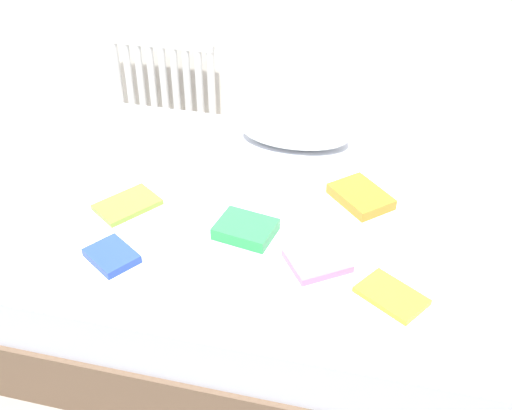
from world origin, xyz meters
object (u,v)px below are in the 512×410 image
(radiator, at_px, (164,84))
(textbook_orange, at_px, (361,196))
(textbook_white, at_px, (132,164))
(textbook_lime, at_px, (127,205))
(textbook_pink, at_px, (317,261))
(pillow, at_px, (295,132))
(textbook_yellow, at_px, (392,296))
(bed, at_px, (253,256))
(textbook_green, at_px, (246,229))
(textbook_blue, at_px, (112,256))

(radiator, relative_size, textbook_orange, 2.58)
(textbook_white, bearing_deg, radiator, 96.94)
(textbook_orange, bearing_deg, textbook_lime, -117.84)
(radiator, relative_size, textbook_pink, 3.09)
(pillow, bearing_deg, textbook_orange, -48.46)
(pillow, bearing_deg, textbook_white, -149.97)
(textbook_lime, relative_size, textbook_orange, 0.99)
(textbook_yellow, relative_size, textbook_orange, 0.92)
(pillow, bearing_deg, textbook_lime, -129.97)
(bed, relative_size, radiator, 3.19)
(radiator, distance_m, textbook_yellow, 2.13)
(bed, bearing_deg, textbook_green, -85.43)
(radiator, xyz_separation_m, textbook_yellow, (1.42, -1.59, 0.12))
(bed, xyz_separation_m, textbook_green, (0.01, -0.17, 0.28))
(textbook_pink, xyz_separation_m, textbook_lime, (-0.80, 0.16, -0.00))
(radiator, xyz_separation_m, textbook_white, (0.25, -1.03, 0.12))
(bed, bearing_deg, textbook_lime, -167.10)
(pillow, relative_size, textbook_yellow, 2.28)
(textbook_lime, distance_m, textbook_white, 0.30)
(bed, height_order, textbook_lime, textbook_lime)
(bed, distance_m, textbook_yellow, 0.74)
(textbook_green, bearing_deg, pillow, 96.28)
(textbook_green, bearing_deg, radiator, 132.11)
(radiator, distance_m, textbook_blue, 1.68)
(textbook_yellow, bearing_deg, textbook_lime, -161.41)
(pillow, relative_size, textbook_blue, 2.84)
(radiator, bearing_deg, textbook_green, -58.06)
(bed, distance_m, textbook_white, 0.68)
(textbook_yellow, bearing_deg, textbook_orange, 139.73)
(textbook_green, xyz_separation_m, textbook_blue, (-0.44, -0.26, -0.01))
(radiator, distance_m, textbook_white, 1.06)
(textbook_yellow, relative_size, textbook_blue, 1.25)
(pillow, bearing_deg, bed, -96.46)
(textbook_blue, bearing_deg, textbook_orange, 68.61)
(textbook_pink, height_order, textbook_green, textbook_green)
(textbook_white, relative_size, textbook_blue, 1.21)
(textbook_lime, bearing_deg, textbook_blue, -131.71)
(bed, xyz_separation_m, textbook_blue, (-0.42, -0.43, 0.27))
(bed, height_order, textbook_yellow, textbook_yellow)
(pillow, relative_size, textbook_white, 2.34)
(textbook_pink, relative_size, textbook_blue, 1.13)
(textbook_pink, bearing_deg, bed, 103.19)
(textbook_orange, bearing_deg, textbook_pink, -58.61)
(textbook_yellow, height_order, textbook_white, textbook_white)
(radiator, height_order, textbook_green, radiator)
(pillow, height_order, textbook_pink, pillow)
(textbook_white, height_order, textbook_blue, same)
(radiator, xyz_separation_m, textbook_green, (0.85, -1.37, 0.13))
(textbook_yellow, bearing_deg, textbook_white, -172.64)
(bed, bearing_deg, textbook_blue, -134.71)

